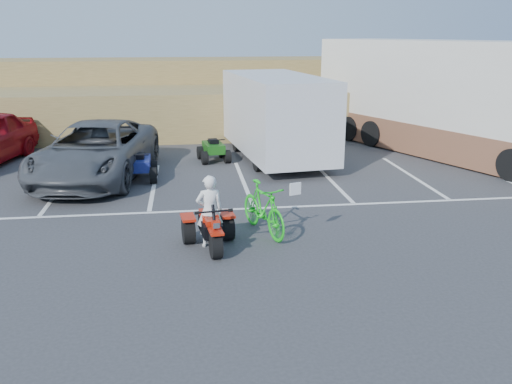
{
  "coord_description": "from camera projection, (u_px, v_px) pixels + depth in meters",
  "views": [
    {
      "loc": [
        -1.69,
        -10.88,
        4.43
      ],
      "look_at": [
        -0.2,
        0.55,
        1.0
      ],
      "focal_mm": 38.0,
      "sensor_mm": 36.0,
      "label": 1
    }
  ],
  "objects": [
    {
      "name": "quad_atv_blue",
      "position": [
        140.0,
        180.0,
        16.81
      ],
      "size": [
        1.09,
        1.45,
        0.93
      ],
      "primitive_type": null,
      "rotation": [
        0.0,
        0.0,
        0.02
      ],
      "color": "navy",
      "rests_on": "ground"
    },
    {
      "name": "cargo_trailer",
      "position": [
        276.0,
        115.0,
        19.14
      ],
      "size": [
        3.3,
        6.61,
        2.96
      ],
      "rotation": [
        0.0,
        0.0,
        0.12
      ],
      "color": "silver",
      "rests_on": "ground"
    },
    {
      "name": "rider",
      "position": [
        210.0,
        211.0,
        11.42
      ],
      "size": [
        0.61,
        0.44,
        1.57
      ],
      "primitive_type": "imported",
      "rotation": [
        0.0,
        0.0,
        3.26
      ],
      "color": "white",
      "rests_on": "ground"
    },
    {
      "name": "grey_pickup",
      "position": [
        96.0,
        151.0,
        16.79
      ],
      "size": [
        3.8,
        6.59,
        1.73
      ],
      "primitive_type": "imported",
      "rotation": [
        0.0,
        0.0,
        -0.16
      ],
      "color": "#46494D",
      "rests_on": "ground"
    },
    {
      "name": "parking_stripes",
      "position": [
        276.0,
        189.0,
        15.78
      ],
      "size": [
        28.0,
        5.16,
        0.01
      ],
      "color": "white",
      "rests_on": "ground"
    },
    {
      "name": "ground",
      "position": [
        268.0,
        243.0,
        11.81
      ],
      "size": [
        100.0,
        100.0,
        0.0
      ],
      "primitive_type": "plane",
      "color": "#333336",
      "rests_on": "ground"
    },
    {
      "name": "quad_atv_green",
      "position": [
        214.0,
        161.0,
        19.26
      ],
      "size": [
        1.18,
        1.46,
        0.87
      ],
      "primitive_type": null,
      "rotation": [
        0.0,
        0.0,
        0.14
      ],
      "color": "#165012",
      "rests_on": "ground"
    },
    {
      "name": "grass_embankment",
      "position": [
        220.0,
        96.0,
        26.12
      ],
      "size": [
        40.0,
        8.5,
        3.1
      ],
      "color": "olive",
      "rests_on": "ground"
    },
    {
      "name": "red_trike_atv",
      "position": [
        212.0,
        248.0,
        11.5
      ],
      "size": [
        1.32,
        1.65,
        0.99
      ],
      "primitive_type": null,
      "rotation": [
        0.0,
        0.0,
        0.12
      ],
      "color": "red",
      "rests_on": "ground"
    },
    {
      "name": "green_dirt_bike",
      "position": [
        263.0,
        208.0,
        12.2
      ],
      "size": [
        1.17,
        2.05,
        1.19
      ],
      "primitive_type": "imported",
      "rotation": [
        0.0,
        0.0,
        0.33
      ],
      "color": "#14BF19",
      "rests_on": "ground"
    },
    {
      "name": "rv_motorhome",
      "position": [
        444.0,
        106.0,
        20.1
      ],
      "size": [
        7.19,
        11.48,
        4.06
      ],
      "rotation": [
        0.0,
        0.0,
        0.42
      ],
      "color": "silver",
      "rests_on": "ground"
    }
  ]
}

